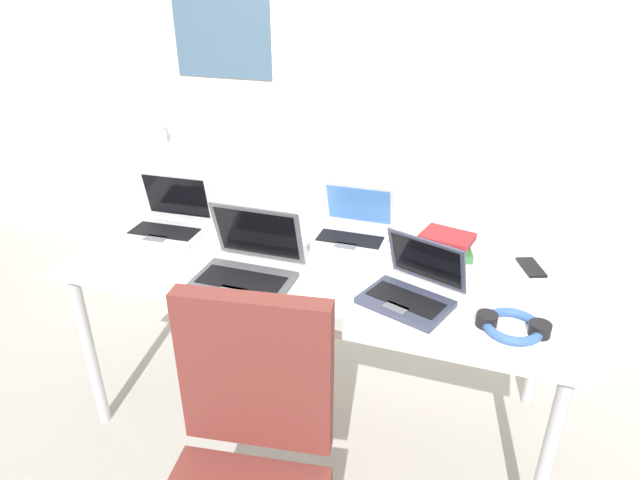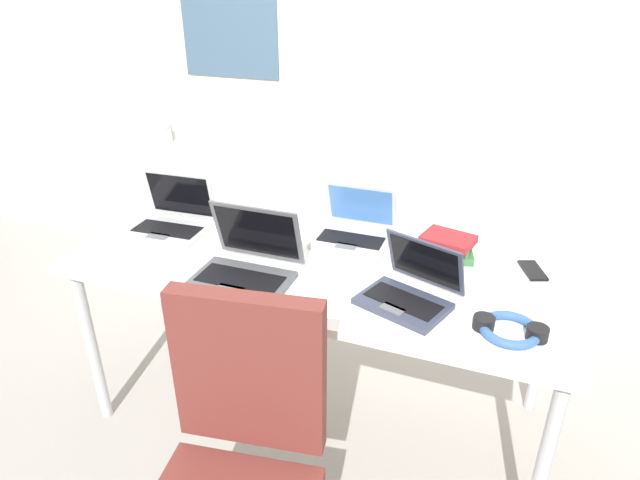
{
  "view_description": "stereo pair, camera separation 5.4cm",
  "coord_description": "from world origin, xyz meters",
  "views": [
    {
      "loc": [
        0.57,
        -1.67,
        1.7
      ],
      "look_at": [
        0.0,
        0.0,
        0.82
      ],
      "focal_mm": 30.55,
      "sensor_mm": 36.0,
      "label": 1
    },
    {
      "loc": [
        0.62,
        -1.65,
        1.7
      ],
      "look_at": [
        0.0,
        0.0,
        0.82
      ],
      "focal_mm": 30.55,
      "sensor_mm": 36.0,
      "label": 2
    }
  ],
  "objects": [
    {
      "name": "book_stack",
      "position": [
        0.43,
        0.19,
        0.78
      ],
      "size": [
        0.22,
        0.19,
        0.08
      ],
      "color": "#336638",
      "rests_on": "desk"
    },
    {
      "name": "coffee_mug",
      "position": [
        0.28,
        0.32,
        0.78
      ],
      "size": [
        0.11,
        0.08,
        0.09
      ],
      "color": "white",
      "rests_on": "desk"
    },
    {
      "name": "headphones",
      "position": [
        0.68,
        -0.23,
        0.76
      ],
      "size": [
        0.21,
        0.18,
        0.04
      ],
      "color": "#335999",
      "rests_on": "desk"
    },
    {
      "name": "desk",
      "position": [
        0.0,
        0.0,
        0.68
      ],
      "size": [
        1.8,
        0.8,
        0.74
      ],
      "color": "white",
      "rests_on": "ground_plane"
    },
    {
      "name": "laptop_front_right",
      "position": [
        -0.19,
        -0.21,
        0.79
      ],
      "size": [
        0.33,
        0.3,
        0.24
      ],
      "color": "#515459",
      "rests_on": "desk"
    },
    {
      "name": "cell_phone",
      "position": [
        0.74,
        0.18,
        0.74
      ],
      "size": [
        0.11,
        0.15,
        0.01
      ],
      "primitive_type": "cube",
      "rotation": [
        0.0,
        0.0,
        0.37
      ],
      "color": "black",
      "rests_on": "desk"
    },
    {
      "name": "ground_plane",
      "position": [
        0.0,
        0.0,
        0.0
      ],
      "size": [
        12.0,
        12.0,
        0.0
      ],
      "primitive_type": "plane",
      "color": "gray"
    },
    {
      "name": "laptop_far_corner",
      "position": [
        -0.66,
        0.02,
        0.79
      ],
      "size": [
        0.32,
        0.27,
        0.23
      ],
      "color": "#B7BABC",
      "rests_on": "desk"
    },
    {
      "name": "laptop_back_right",
      "position": [
        0.07,
        0.2,
        0.78
      ],
      "size": [
        0.29,
        0.26,
        0.21
      ],
      "color": "#B7BABC",
      "rests_on": "desk"
    },
    {
      "name": "computer_mouse",
      "position": [
        -0.34,
        0.12,
        0.76
      ],
      "size": [
        0.08,
        0.11,
        0.03
      ],
      "primitive_type": "ellipsoid",
      "rotation": [
        0.0,
        0.0,
        0.31
      ],
      "color": "black",
      "rests_on": "desk"
    },
    {
      "name": "desk_lamp",
      "position": [
        -0.8,
        0.28,
        0.94
      ],
      "size": [
        0.12,
        0.18,
        0.4
      ],
      "color": "white",
      "rests_on": "desk"
    },
    {
      "name": "wall_back",
      "position": [
        -0.0,
        1.1,
        1.3
      ],
      "size": [
        6.0,
        0.13,
        2.6
      ],
      "color": "silver",
      "rests_on": "ground_plane"
    },
    {
      "name": "laptop_center",
      "position": [
        0.37,
        -0.16,
        0.78
      ],
      "size": [
        0.34,
        0.33,
        0.2
      ],
      "color": "#33384C",
      "rests_on": "desk"
    },
    {
      "name": "pill_bottle",
      "position": [
        -0.29,
        0.01,
        0.78
      ],
      "size": [
        0.04,
        0.04,
        0.08
      ],
      "color": "gold",
      "rests_on": "desk"
    }
  ]
}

